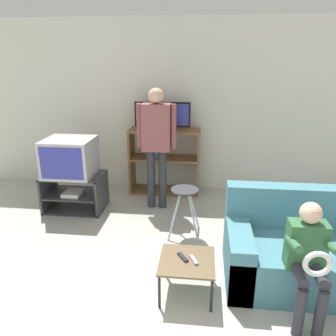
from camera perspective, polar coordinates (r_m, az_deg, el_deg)
wall_back at (r=5.15m, az=0.28°, el=10.51°), size 6.40×0.06×2.60m
tv_stand at (r=4.76m, az=-15.89°, el=-4.06°), size 0.81×0.54×0.51m
television_main at (r=4.60m, az=-16.72°, el=1.81°), size 0.64×0.58×0.50m
media_shelf at (r=5.07m, az=-0.59°, el=1.30°), size 1.08×0.39×1.01m
television_flat at (r=4.91m, az=-0.99°, el=8.95°), size 0.83×0.20×0.41m
folding_stool at (r=3.85m, az=2.91°, el=-5.29°), size 0.38×0.36×0.59m
snack_table at (r=3.02m, az=3.33°, el=-16.24°), size 0.49×0.49×0.34m
remote_control_black at (r=3.02m, az=2.59°, el=-15.27°), size 0.11×0.14×0.02m
remote_control_white at (r=2.99m, az=4.49°, el=-15.65°), size 0.09×0.15×0.02m
couch at (r=3.54m, az=26.60°, el=-13.22°), size 1.97×0.86×0.85m
person_standing_adult at (r=4.41m, az=-2.03°, el=5.32°), size 0.53×0.20×1.67m
person_seated_child at (r=2.86m, az=23.21°, el=-13.64°), size 0.33×0.43×0.99m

